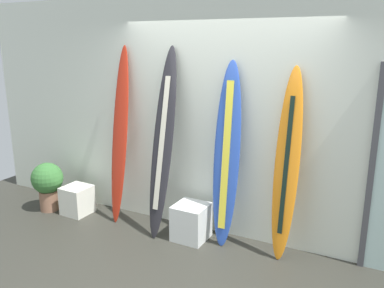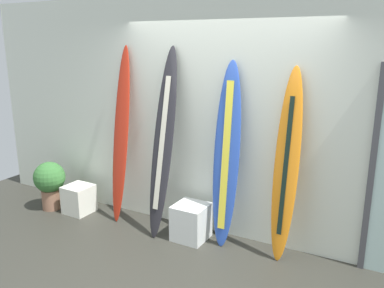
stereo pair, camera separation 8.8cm
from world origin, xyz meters
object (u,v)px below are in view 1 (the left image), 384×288
surfboard_sunset (287,166)px  display_block_left (77,200)px  surfboard_crimson (120,137)px  potted_plant (48,182)px  surfboard_charcoal (163,143)px  surfboard_cobalt (227,157)px  display_block_center (191,222)px

surfboard_sunset → display_block_left: bearing=-176.0°
surfboard_crimson → surfboard_sunset: size_ratio=1.09×
display_block_left → potted_plant: potted_plant is taller
surfboard_charcoal → display_block_left: size_ratio=5.88×
surfboard_crimson → potted_plant: surfboard_crimson is taller
surfboard_crimson → surfboard_sunset: surfboard_crimson is taller
surfboard_crimson → potted_plant: (-1.07, -0.26, -0.70)m
surfboard_cobalt → display_block_left: surfboard_cobalt is taller
surfboard_sunset → potted_plant: 3.25m
surfboard_charcoal → potted_plant: surfboard_charcoal is taller
surfboard_charcoal → display_block_center: surfboard_charcoal is taller
surfboard_cobalt → surfboard_sunset: bearing=1.0°
surfboard_cobalt → surfboard_crimson: bearing=-179.2°
surfboard_charcoal → display_block_center: size_ratio=5.26×
surfboard_cobalt → display_block_left: 2.26m
potted_plant → surfboard_crimson: bearing=13.4°
surfboard_crimson → display_block_left: surfboard_crimson is taller
surfboard_charcoal → surfboard_sunset: (1.44, 0.10, -0.09)m
surfboard_crimson → potted_plant: 1.30m
display_block_center → potted_plant: (-2.13, -0.16, 0.19)m
surfboard_charcoal → display_block_left: bearing=-176.0°
surfboard_charcoal → display_block_left: 1.61m
display_block_center → potted_plant: size_ratio=0.63×
display_block_center → surfboard_charcoal: bearing=176.4°
surfboard_charcoal → surfboard_sunset: 1.44m
surfboard_cobalt → display_block_center: size_ratio=4.91×
surfboard_crimson → surfboard_charcoal: bearing=-6.0°
surfboard_crimson → display_block_left: 1.12m
surfboard_cobalt → potted_plant: (-2.51, -0.28, -0.63)m
display_block_center → surfboard_sunset: bearing=6.8°
surfboard_charcoal → display_block_center: (0.38, -0.02, -0.90)m
surfboard_crimson → display_block_left: size_ratio=5.88×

